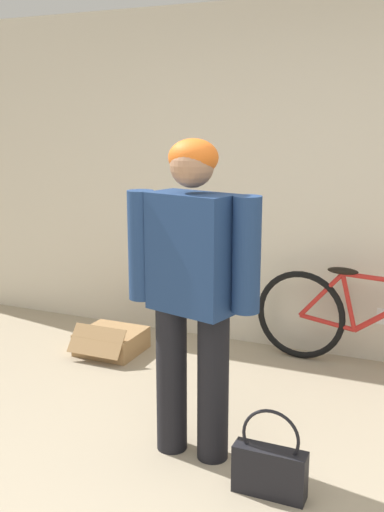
% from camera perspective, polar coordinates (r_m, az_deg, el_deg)
% --- Properties ---
extents(wall_back, '(8.00, 0.07, 2.60)m').
position_cam_1_polar(wall_back, '(4.52, 11.54, 6.87)').
color(wall_back, beige).
rests_on(wall_back, ground_plane).
extents(person, '(0.71, 0.33, 1.66)m').
position_cam_1_polar(person, '(3.02, 0.01, -2.32)').
color(person, black).
rests_on(person, ground_plane).
extents(bicycle, '(1.72, 0.46, 0.74)m').
position_cam_1_polar(bicycle, '(4.41, 16.84, -6.11)').
color(bicycle, black).
rests_on(bicycle, ground_plane).
extents(handbag, '(0.35, 0.10, 0.44)m').
position_cam_1_polar(handbag, '(3.02, 7.41, -19.35)').
color(handbag, black).
rests_on(handbag, ground_plane).
extents(cardboard_box, '(0.46, 0.50, 0.25)m').
position_cam_1_polar(cardboard_box, '(4.70, -7.69, -8.03)').
color(cardboard_box, '#A87F51').
rests_on(cardboard_box, ground_plane).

